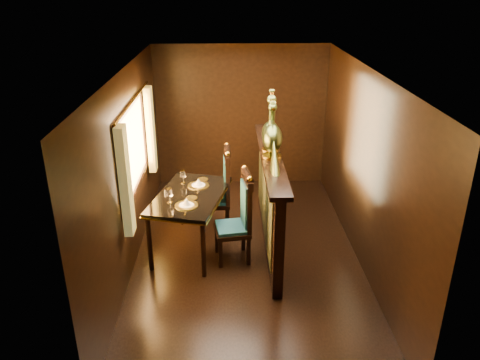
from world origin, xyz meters
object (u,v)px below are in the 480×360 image
(chair_left, at_px, (241,214))
(peacock_left, at_px, (273,126))
(chair_right, at_px, (222,187))
(peacock_right, at_px, (271,123))
(dining_table, at_px, (190,199))

(chair_left, xyz_separation_m, peacock_left, (0.41, 0.23, 1.12))
(chair_right, xyz_separation_m, peacock_left, (0.66, -0.61, 1.11))
(peacock_left, height_order, peacock_right, peacock_left)
(peacock_left, bearing_deg, chair_right, 137.14)
(peacock_left, bearing_deg, chair_left, -150.92)
(peacock_right, bearing_deg, chair_right, 151.57)
(chair_right, height_order, peacock_left, peacock_left)
(chair_right, bearing_deg, peacock_right, -30.09)
(chair_left, bearing_deg, chair_right, 98.19)
(dining_table, xyz_separation_m, chair_left, (0.68, -0.28, -0.09))
(dining_table, relative_size, chair_right, 1.20)
(peacock_left, relative_size, peacock_right, 1.09)
(dining_table, height_order, peacock_left, peacock_left)
(chair_left, relative_size, chair_right, 0.98)
(chair_left, xyz_separation_m, peacock_right, (0.41, 0.48, 1.09))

